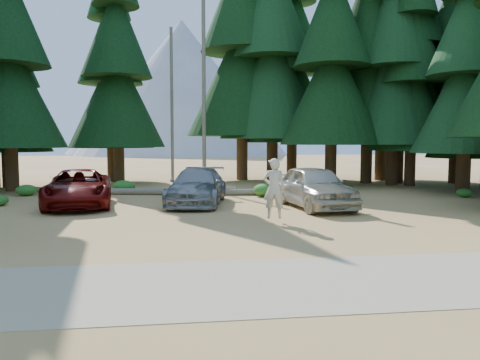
{
  "coord_description": "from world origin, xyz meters",
  "views": [
    {
      "loc": [
        -0.77,
        -14.94,
        2.65
      ],
      "look_at": [
        1.45,
        2.13,
        1.25
      ],
      "focal_mm": 35.0,
      "sensor_mm": 36.0,
      "label": 1
    }
  ],
  "objects_px": {
    "red_pickup": "(79,188)",
    "silver_minivan_right": "(315,187)",
    "silver_minivan_center": "(197,186)",
    "frisbee_player": "(274,188)",
    "log_right": "(256,192)",
    "log_left": "(121,191)",
    "log_mid": "(208,189)"
  },
  "relations": [
    {
      "from": "log_left",
      "to": "log_right",
      "type": "relative_size",
      "value": 0.93
    },
    {
      "from": "frisbee_player",
      "to": "log_right",
      "type": "height_order",
      "value": "frisbee_player"
    },
    {
      "from": "red_pickup",
      "to": "silver_minivan_right",
      "type": "bearing_deg",
      "value": -17.26
    },
    {
      "from": "silver_minivan_center",
      "to": "frisbee_player",
      "type": "xyz_separation_m",
      "value": [
        2.31,
        -5.0,
        0.39
      ]
    },
    {
      "from": "red_pickup",
      "to": "frisbee_player",
      "type": "xyz_separation_m",
      "value": [
        7.19,
        -4.94,
        0.38
      ]
    },
    {
      "from": "silver_minivan_right",
      "to": "log_right",
      "type": "relative_size",
      "value": 1.03
    },
    {
      "from": "silver_minivan_center",
      "to": "frisbee_player",
      "type": "relative_size",
      "value": 2.66
    },
    {
      "from": "log_right",
      "to": "log_mid",
      "type": "bearing_deg",
      "value": 138.71
    },
    {
      "from": "log_mid",
      "to": "log_right",
      "type": "relative_size",
      "value": 0.63
    },
    {
      "from": "silver_minivan_right",
      "to": "log_left",
      "type": "xyz_separation_m",
      "value": [
        -8.36,
        5.84,
        -0.69
      ]
    },
    {
      "from": "red_pickup",
      "to": "silver_minivan_right",
      "type": "xyz_separation_m",
      "value": [
        9.53,
        -1.63,
        0.09
      ]
    },
    {
      "from": "silver_minivan_center",
      "to": "log_right",
      "type": "distance_m",
      "value": 4.32
    },
    {
      "from": "log_left",
      "to": "silver_minivan_center",
      "type": "bearing_deg",
      "value": -35.87
    },
    {
      "from": "silver_minivan_center",
      "to": "log_right",
      "type": "bearing_deg",
      "value": 55.97
    },
    {
      "from": "red_pickup",
      "to": "log_left",
      "type": "height_order",
      "value": "red_pickup"
    },
    {
      "from": "frisbee_player",
      "to": "silver_minivan_right",
      "type": "bearing_deg",
      "value": -113.92
    },
    {
      "from": "silver_minivan_right",
      "to": "frisbee_player",
      "type": "relative_size",
      "value": 2.55
    },
    {
      "from": "red_pickup",
      "to": "log_mid",
      "type": "height_order",
      "value": "red_pickup"
    },
    {
      "from": "log_left",
      "to": "log_right",
      "type": "distance_m",
      "value": 6.82
    },
    {
      "from": "red_pickup",
      "to": "frisbee_player",
      "type": "height_order",
      "value": "frisbee_player"
    },
    {
      "from": "red_pickup",
      "to": "log_right",
      "type": "height_order",
      "value": "red_pickup"
    },
    {
      "from": "red_pickup",
      "to": "silver_minivan_right",
      "type": "height_order",
      "value": "silver_minivan_right"
    },
    {
      "from": "frisbee_player",
      "to": "log_mid",
      "type": "bearing_deg",
      "value": -70.15
    },
    {
      "from": "log_left",
      "to": "frisbee_player",
      "type": "bearing_deg",
      "value": -44.35
    },
    {
      "from": "silver_minivan_center",
      "to": "log_left",
      "type": "xyz_separation_m",
      "value": [
        -3.71,
        4.15,
        -0.6
      ]
    },
    {
      "from": "log_right",
      "to": "silver_minivan_center",
      "type": "bearing_deg",
      "value": -131.1
    },
    {
      "from": "red_pickup",
      "to": "log_left",
      "type": "relative_size",
      "value": 1.21
    },
    {
      "from": "silver_minivan_right",
      "to": "silver_minivan_center",
      "type": "bearing_deg",
      "value": 153.29
    },
    {
      "from": "silver_minivan_center",
      "to": "silver_minivan_right",
      "type": "distance_m",
      "value": 4.95
    },
    {
      "from": "red_pickup",
      "to": "silver_minivan_center",
      "type": "bearing_deg",
      "value": -6.85
    },
    {
      "from": "log_mid",
      "to": "silver_minivan_right",
      "type": "bearing_deg",
      "value": -45.72
    },
    {
      "from": "silver_minivan_right",
      "to": "log_left",
      "type": "height_order",
      "value": "silver_minivan_right"
    }
  ]
}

